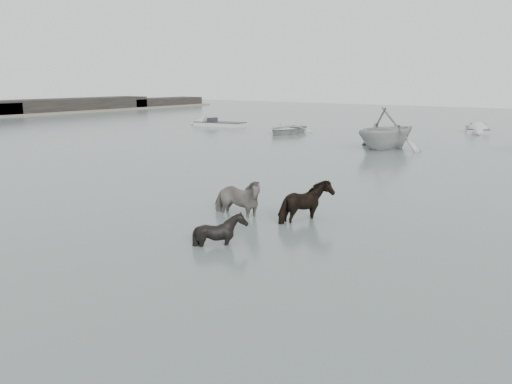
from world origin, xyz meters
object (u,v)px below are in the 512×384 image
rowboat_lead (287,128)px  pony_black (220,221)px  pony_pinto (237,190)px  pony_dark (307,197)px

rowboat_lead → pony_black: bearing=-63.7°
pony_pinto → pony_black: 2.77m
pony_black → rowboat_lead: 27.03m
pony_black → pony_pinto: bearing=25.6°
pony_pinto → rowboat_lead: 24.26m
pony_pinto → pony_dark: 2.18m
pony_dark → pony_black: (-0.71, -3.14, -0.12)m
pony_pinto → rowboat_lead: size_ratio=0.43×
pony_dark → rowboat_lead: 24.70m
pony_pinto → pony_dark: size_ratio=1.28×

